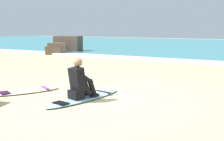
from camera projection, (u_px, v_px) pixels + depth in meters
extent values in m
plane|color=#CCB584|center=(93.00, 98.00, 7.09)|extent=(80.00, 80.00, 0.00)
cube|color=white|center=(190.00, 61.00, 14.38)|extent=(80.00, 0.90, 0.11)
ellipsoid|color=#9ED1E5|center=(85.00, 98.00, 6.98)|extent=(0.86, 2.47, 0.07)
cube|color=black|center=(103.00, 91.00, 7.50)|extent=(0.49, 0.17, 0.01)
cube|color=black|center=(60.00, 103.00, 6.37)|extent=(0.39, 0.29, 0.01)
cube|color=black|center=(76.00, 94.00, 6.73)|extent=(0.38, 0.34, 0.20)
cylinder|color=black|center=(80.00, 86.00, 6.90)|extent=(0.25, 0.43, 0.43)
cylinder|color=black|center=(86.00, 86.00, 7.06)|extent=(0.19, 0.28, 0.42)
cube|color=black|center=(88.00, 94.00, 7.14)|extent=(0.16, 0.24, 0.05)
cylinder|color=black|center=(85.00, 87.00, 6.76)|extent=(0.25, 0.43, 0.43)
cylinder|color=black|center=(92.00, 88.00, 6.90)|extent=(0.19, 0.28, 0.42)
cube|color=black|center=(95.00, 95.00, 6.97)|extent=(0.16, 0.24, 0.05)
cube|color=black|center=(77.00, 79.00, 6.70)|extent=(0.41, 0.37, 0.57)
sphere|color=#A37556|center=(78.00, 62.00, 6.67)|extent=(0.21, 0.21, 0.21)
cylinder|color=black|center=(79.00, 77.00, 6.90)|extent=(0.19, 0.41, 0.31)
cylinder|color=black|center=(86.00, 78.00, 6.70)|extent=(0.19, 0.41, 0.31)
ellipsoid|color=#EFE5C6|center=(27.00, 91.00, 7.72)|extent=(1.25, 1.85, 0.07)
cube|color=purple|center=(45.00, 88.00, 7.99)|extent=(0.47, 0.30, 0.01)
cube|color=#351037|center=(4.00, 92.00, 7.39)|extent=(0.43, 0.37, 0.01)
cube|color=brown|center=(68.00, 44.00, 20.27)|extent=(2.02, 1.67, 1.13)
cube|color=brown|center=(57.00, 49.00, 18.65)|extent=(1.32, 1.26, 0.74)
cube|color=brown|center=(56.00, 50.00, 18.92)|extent=(1.46, 1.57, 0.52)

